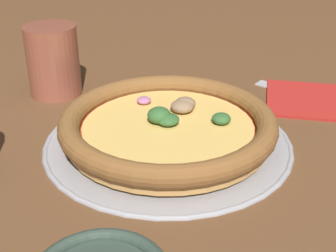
# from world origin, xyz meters

# --- Properties ---
(ground_plane) EXTENTS (3.00, 3.00, 0.00)m
(ground_plane) POSITION_xyz_m (0.00, 0.00, 0.00)
(ground_plane) COLOR brown
(pizza_tray) EXTENTS (0.31, 0.31, 0.01)m
(pizza_tray) POSITION_xyz_m (0.00, 0.00, 0.00)
(pizza_tray) COLOR #9E9EA3
(pizza_tray) RESTS_ON ground_plane
(pizza) EXTENTS (0.27, 0.27, 0.04)m
(pizza) POSITION_xyz_m (0.00, 0.00, 0.02)
(pizza) COLOR tan
(pizza) RESTS_ON pizza_tray
(drinking_cup) EXTENTS (0.08, 0.08, 0.10)m
(drinking_cup) POSITION_xyz_m (0.06, 0.22, 0.05)
(drinking_cup) COLOR brown
(drinking_cup) RESTS_ON ground_plane
(napkin) EXTENTS (0.16, 0.15, 0.01)m
(napkin) POSITION_xyz_m (0.21, -0.13, 0.00)
(napkin) COLOR #B2231E
(napkin) RESTS_ON ground_plane
(fork) EXTENTS (0.05, 0.18, 0.00)m
(fork) POSITION_xyz_m (0.22, -0.12, 0.00)
(fork) COLOR #B7B7BC
(fork) RESTS_ON ground_plane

